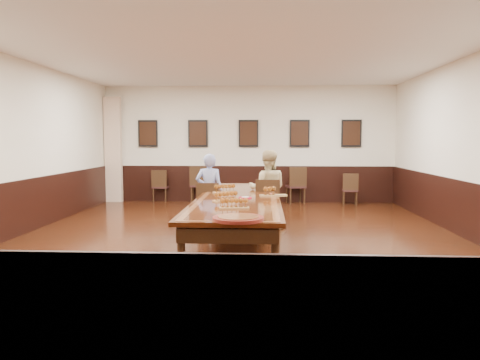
# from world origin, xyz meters

# --- Properties ---
(floor) EXTENTS (8.00, 10.00, 0.02)m
(floor) POSITION_xyz_m (0.00, 0.00, -0.01)
(floor) COLOR black
(floor) RESTS_ON ground
(ceiling) EXTENTS (8.00, 10.00, 0.02)m
(ceiling) POSITION_xyz_m (0.00, 0.00, 3.21)
(ceiling) COLOR white
(ceiling) RESTS_ON floor
(wall_back) EXTENTS (8.00, 0.02, 3.20)m
(wall_back) POSITION_xyz_m (0.00, 5.01, 1.60)
(wall_back) COLOR beige
(wall_back) RESTS_ON floor
(wall_front) EXTENTS (8.00, 0.02, 3.20)m
(wall_front) POSITION_xyz_m (0.00, -5.01, 1.60)
(wall_front) COLOR beige
(wall_front) RESTS_ON floor
(wall_left) EXTENTS (0.02, 10.00, 3.20)m
(wall_left) POSITION_xyz_m (-4.01, 0.00, 1.60)
(wall_left) COLOR beige
(wall_left) RESTS_ON floor
(wall_right) EXTENTS (0.02, 10.00, 3.20)m
(wall_right) POSITION_xyz_m (4.01, 0.00, 1.60)
(wall_right) COLOR beige
(wall_right) RESTS_ON floor
(chair_man) EXTENTS (0.43, 0.47, 0.92)m
(chair_man) POSITION_xyz_m (-0.63, 0.97, 0.46)
(chair_man) COLOR #321816
(chair_man) RESTS_ON floor
(chair_woman) EXTENTS (0.46, 0.50, 0.98)m
(chair_woman) POSITION_xyz_m (0.51, 1.05, 0.49)
(chair_woman) COLOR #321816
(chair_woman) RESTS_ON floor
(spare_chair_a) EXTENTS (0.42, 0.46, 0.89)m
(spare_chair_a) POSITION_xyz_m (-2.44, 4.85, 0.45)
(spare_chair_a) COLOR #321816
(spare_chair_a) RESTS_ON floor
(spare_chair_b) EXTENTS (0.49, 0.54, 1.01)m
(spare_chair_b) POSITION_xyz_m (-1.35, 4.75, 0.51)
(spare_chair_b) COLOR #321816
(spare_chair_b) RESTS_ON floor
(spare_chair_c) EXTENTS (0.57, 0.60, 1.00)m
(spare_chair_c) POSITION_xyz_m (1.29, 4.67, 0.50)
(spare_chair_c) COLOR #321816
(spare_chair_c) RESTS_ON floor
(spare_chair_d) EXTENTS (0.44, 0.47, 0.85)m
(spare_chair_d) POSITION_xyz_m (2.71, 4.47, 0.42)
(spare_chair_d) COLOR #321816
(spare_chair_d) RESTS_ON floor
(person_man) EXTENTS (0.54, 0.35, 1.46)m
(person_man) POSITION_xyz_m (-0.63, 1.07, 0.73)
(person_man) COLOR #4656AF
(person_man) RESTS_ON floor
(person_woman) EXTENTS (0.76, 0.60, 1.53)m
(person_woman) POSITION_xyz_m (0.51, 1.15, 0.77)
(person_woman) COLOR #CCB57F
(person_woman) RESTS_ON floor
(pink_phone) EXTENTS (0.13, 0.16, 0.01)m
(pink_phone) POSITION_xyz_m (0.60, 0.35, 0.76)
(pink_phone) COLOR #E34B68
(pink_phone) RESTS_ON conference_table
(curtain) EXTENTS (0.45, 0.18, 2.90)m
(curtain) POSITION_xyz_m (-3.75, 4.82, 1.45)
(curtain) COLOR beige
(curtain) RESTS_ON floor
(wainscoting) EXTENTS (8.00, 10.00, 1.00)m
(wainscoting) POSITION_xyz_m (0.00, 0.00, 0.50)
(wainscoting) COLOR black
(wainscoting) RESTS_ON floor
(conference_table) EXTENTS (1.40, 5.00, 0.76)m
(conference_table) POSITION_xyz_m (0.00, 0.00, 0.61)
(conference_table) COLOR black
(conference_table) RESTS_ON floor
(posters) EXTENTS (6.14, 0.04, 0.74)m
(posters) POSITION_xyz_m (0.00, 4.94, 1.90)
(posters) COLOR black
(posters) RESTS_ON wall_back
(flight_a) EXTENTS (0.45, 0.32, 0.16)m
(flight_a) POSITION_xyz_m (-0.29, 0.60, 0.83)
(flight_a) COLOR olive
(flight_a) RESTS_ON conference_table
(flight_b) EXTENTS (0.49, 0.24, 0.17)m
(flight_b) POSITION_xyz_m (0.58, 0.12, 0.83)
(flight_b) COLOR olive
(flight_b) RESTS_ON conference_table
(flight_c) EXTENTS (0.43, 0.35, 0.16)m
(flight_c) POSITION_xyz_m (-0.16, -0.58, 0.83)
(flight_c) COLOR olive
(flight_c) RESTS_ON conference_table
(flight_d) EXTENTS (0.44, 0.18, 0.16)m
(flight_d) POSITION_xyz_m (0.02, -1.38, 0.82)
(flight_d) COLOR olive
(flight_d) RESTS_ON conference_table
(red_plate_grp) EXTENTS (0.22, 0.22, 0.03)m
(red_plate_grp) POSITION_xyz_m (0.13, -0.19, 0.76)
(red_plate_grp) COLOR red
(red_plate_grp) RESTS_ON conference_table
(carved_platter) EXTENTS (0.73, 0.73, 0.05)m
(carved_platter) POSITION_xyz_m (0.13, -2.31, 0.77)
(carved_platter) COLOR #581511
(carved_platter) RESTS_ON conference_table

